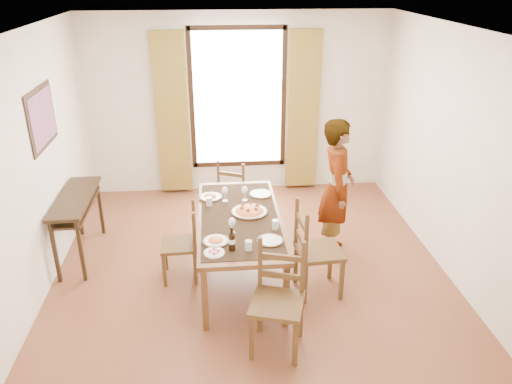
{
  "coord_description": "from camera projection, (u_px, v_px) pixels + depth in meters",
  "views": [
    {
      "loc": [
        -0.39,
        -4.85,
        3.25
      ],
      "look_at": [
        0.06,
        0.09,
        1.0
      ],
      "focal_mm": 35.0,
      "sensor_mm": 36.0,
      "label": 1
    }
  ],
  "objects": [
    {
      "name": "ground",
      "position": [
        252.0,
        274.0,
        5.78
      ],
      "size": [
        5.0,
        5.0,
        0.0
      ],
      "primitive_type": "plane",
      "color": "brown",
      "rests_on": "ground"
    },
    {
      "name": "room_shell",
      "position": [
        250.0,
        144.0,
        5.26
      ],
      "size": [
        4.6,
        5.1,
        2.74
      ],
      "color": "white",
      "rests_on": "ground"
    },
    {
      "name": "console_table",
      "position": [
        76.0,
        205.0,
        5.87
      ],
      "size": [
        0.38,
        1.2,
        0.8
      ],
      "color": "black",
      "rests_on": "ground"
    },
    {
      "name": "dining_table",
      "position": [
        240.0,
        222.0,
        5.48
      ],
      "size": [
        0.9,
        1.95,
        0.76
      ],
      "color": "brown",
      "rests_on": "ground"
    },
    {
      "name": "chair_west",
      "position": [
        182.0,
        245.0,
        5.56
      ],
      "size": [
        0.41,
        0.41,
        0.89
      ],
      "rotation": [
        0.0,
        0.0,
        -1.54
      ],
      "color": "#50371A",
      "rests_on": "ground"
    },
    {
      "name": "chair_north",
      "position": [
        235.0,
        193.0,
        6.81
      ],
      "size": [
        0.54,
        0.54,
        0.93
      ],
      "rotation": [
        0.0,
        0.0,
        2.72
      ],
      "color": "#50371A",
      "rests_on": "ground"
    },
    {
      "name": "chair_south",
      "position": [
        278.0,
        302.0,
        4.5
      ],
      "size": [
        0.57,
        0.57,
        1.04
      ],
      "rotation": [
        0.0,
        0.0,
        -0.29
      ],
      "color": "#50371A",
      "rests_on": "ground"
    },
    {
      "name": "chair_east",
      "position": [
        316.0,
        252.0,
        5.28
      ],
      "size": [
        0.5,
        0.5,
        1.05
      ],
      "rotation": [
        0.0,
        0.0,
        1.65
      ],
      "color": "#50371A",
      "rests_on": "ground"
    },
    {
      "name": "man",
      "position": [
        337.0,
        189.0,
        5.9
      ],
      "size": [
        0.79,
        0.66,
        1.7
      ],
      "primitive_type": "imported",
      "rotation": [
        0.0,
        0.0,
        1.36
      ],
      "color": "#919299",
      "rests_on": "ground"
    },
    {
      "name": "plate_sw",
      "position": [
        216.0,
        240.0,
        4.94
      ],
      "size": [
        0.27,
        0.27,
        0.05
      ],
      "primitive_type": null,
      "color": "silver",
      "rests_on": "dining_table"
    },
    {
      "name": "plate_se",
      "position": [
        270.0,
        239.0,
        4.95
      ],
      "size": [
        0.27,
        0.27,
        0.05
      ],
      "primitive_type": null,
      "color": "silver",
      "rests_on": "dining_table"
    },
    {
      "name": "plate_nw",
      "position": [
        211.0,
        196.0,
        5.88
      ],
      "size": [
        0.27,
        0.27,
        0.05
      ],
      "primitive_type": null,
      "color": "silver",
      "rests_on": "dining_table"
    },
    {
      "name": "plate_ne",
      "position": [
        261.0,
        193.0,
        5.96
      ],
      "size": [
        0.27,
        0.27,
        0.05
      ],
      "primitive_type": null,
      "color": "silver",
      "rests_on": "dining_table"
    },
    {
      "name": "pasta_platter",
      "position": [
        249.0,
        209.0,
        5.51
      ],
      "size": [
        0.4,
        0.4,
        0.1
      ],
      "primitive_type": null,
      "color": "#C74019",
      "rests_on": "dining_table"
    },
    {
      "name": "caprese_plate",
      "position": [
        214.0,
        252.0,
        4.74
      ],
      "size": [
        0.2,
        0.2,
        0.04
      ],
      "primitive_type": null,
      "color": "silver",
      "rests_on": "dining_table"
    },
    {
      "name": "wine_glass_a",
      "position": [
        232.0,
        226.0,
        5.06
      ],
      "size": [
        0.08,
        0.08,
        0.18
      ],
      "primitive_type": null,
      "color": "white",
      "rests_on": "dining_table"
    },
    {
      "name": "wine_glass_b",
      "position": [
        245.0,
        193.0,
        5.78
      ],
      "size": [
        0.08,
        0.08,
        0.18
      ],
      "primitive_type": null,
      "color": "white",
      "rests_on": "dining_table"
    },
    {
      "name": "wine_glass_c",
      "position": [
        225.0,
        194.0,
        5.77
      ],
      "size": [
        0.08,
        0.08,
        0.18
      ],
      "primitive_type": null,
      "color": "white",
      "rests_on": "dining_table"
    },
    {
      "name": "tumbler_a",
      "position": [
        275.0,
        224.0,
        5.18
      ],
      "size": [
        0.07,
        0.07,
        0.1
      ],
      "primitive_type": "cylinder",
      "color": "silver",
      "rests_on": "dining_table"
    },
    {
      "name": "tumbler_b",
      "position": [
        209.0,
        201.0,
        5.68
      ],
      "size": [
        0.07,
        0.07,
        0.1
      ],
      "primitive_type": "cylinder",
      "color": "silver",
      "rests_on": "dining_table"
    },
    {
      "name": "tumbler_c",
      "position": [
        249.0,
        245.0,
        4.79
      ],
      "size": [
        0.07,
        0.07,
        0.1
      ],
      "primitive_type": "cylinder",
      "color": "silver",
      "rests_on": "dining_table"
    },
    {
      "name": "wine_bottle",
      "position": [
        232.0,
        239.0,
        4.76
      ],
      "size": [
        0.07,
        0.07,
        0.25
      ],
      "primitive_type": null,
      "color": "black",
      "rests_on": "dining_table"
    }
  ]
}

